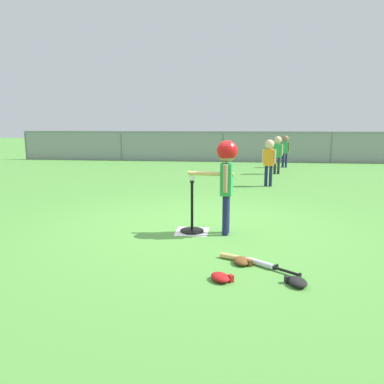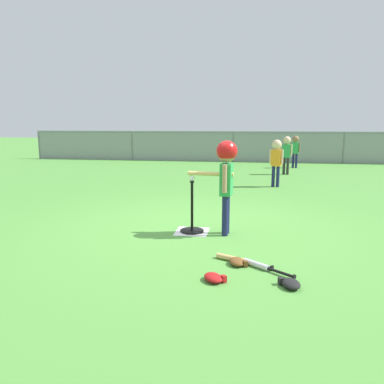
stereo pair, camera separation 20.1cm
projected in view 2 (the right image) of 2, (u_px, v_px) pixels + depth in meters
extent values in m
plane|color=#51933D|center=(201.00, 227.00, 5.26)|extent=(60.00, 60.00, 0.00)
cube|color=white|center=(192.00, 231.00, 5.03)|extent=(0.44, 0.44, 0.01)
cylinder|color=black|center=(192.00, 231.00, 5.03)|extent=(0.32, 0.32, 0.03)
cylinder|color=black|center=(192.00, 206.00, 4.97)|extent=(0.04, 0.04, 0.67)
cylinder|color=black|center=(192.00, 182.00, 4.91)|extent=(0.06, 0.06, 0.02)
sphere|color=white|center=(192.00, 178.00, 4.90)|extent=(0.07, 0.07, 0.07)
cylinder|color=#191E4C|center=(225.00, 216.00, 4.81)|extent=(0.08, 0.08, 0.53)
cylinder|color=#191E4C|center=(227.00, 214.00, 4.92)|extent=(0.08, 0.08, 0.53)
cube|color=green|center=(226.00, 179.00, 4.78)|extent=(0.16, 0.25, 0.41)
cylinder|color=tan|center=(225.00, 179.00, 4.64)|extent=(0.06, 0.06, 0.35)
cylinder|color=tan|center=(228.00, 176.00, 4.92)|extent=(0.06, 0.06, 0.35)
sphere|color=tan|center=(227.00, 153.00, 4.72)|extent=(0.24, 0.24, 0.24)
sphere|color=red|center=(227.00, 151.00, 4.71)|extent=(0.27, 0.27, 0.27)
cylinder|color=#DBB266|center=(211.00, 174.00, 4.82)|extent=(0.60, 0.12, 0.06)
cylinder|color=#191E4C|center=(278.00, 177.00, 8.51)|extent=(0.08, 0.08, 0.48)
cylinder|color=#191E4C|center=(273.00, 176.00, 8.56)|extent=(0.08, 0.08, 0.48)
cube|color=orange|center=(276.00, 158.00, 8.46)|extent=(0.25, 0.19, 0.38)
cylinder|color=beige|center=(282.00, 157.00, 8.39)|extent=(0.05, 0.05, 0.32)
cylinder|color=beige|center=(271.00, 156.00, 8.52)|extent=(0.05, 0.05, 0.32)
sphere|color=beige|center=(277.00, 144.00, 8.40)|extent=(0.21, 0.21, 0.21)
cylinder|color=#191E4C|center=(296.00, 161.00, 12.14)|extent=(0.07, 0.07, 0.47)
cylinder|color=#191E4C|center=(293.00, 161.00, 12.18)|extent=(0.07, 0.07, 0.47)
cube|color=green|center=(295.00, 148.00, 12.08)|extent=(0.23, 0.18, 0.36)
cylinder|color=#8C6647|center=(299.00, 147.00, 12.03)|extent=(0.05, 0.05, 0.31)
cylinder|color=#8C6647|center=(291.00, 147.00, 12.13)|extent=(0.05, 0.05, 0.31)
sphere|color=#8C6647|center=(296.00, 139.00, 12.03)|extent=(0.21, 0.21, 0.21)
cylinder|color=#262626|center=(288.00, 166.00, 10.58)|extent=(0.08, 0.08, 0.48)
cylinder|color=#262626|center=(284.00, 166.00, 10.62)|extent=(0.08, 0.08, 0.48)
cube|color=green|center=(287.00, 151.00, 10.52)|extent=(0.24, 0.18, 0.38)
cylinder|color=beige|center=(291.00, 150.00, 10.46)|extent=(0.05, 0.05, 0.32)
cylinder|color=beige|center=(282.00, 150.00, 10.57)|extent=(0.05, 0.05, 0.32)
sphere|color=beige|center=(287.00, 140.00, 10.46)|extent=(0.22, 0.22, 0.22)
cylinder|color=silver|center=(256.00, 264.00, 3.79)|extent=(0.27, 0.23, 0.06)
cylinder|color=black|center=(281.00, 273.00, 3.58)|extent=(0.25, 0.20, 0.03)
cylinder|color=black|center=(294.00, 277.00, 3.48)|extent=(0.04, 0.05, 0.05)
cylinder|color=#DBB266|center=(230.00, 258.00, 3.96)|extent=(0.31, 0.19, 0.06)
cylinder|color=black|center=(258.00, 264.00, 3.79)|extent=(0.30, 0.16, 0.03)
cylinder|color=black|center=(272.00, 268.00, 3.70)|extent=(0.03, 0.05, 0.05)
ellipsoid|color=brown|center=(237.00, 262.00, 3.85)|extent=(0.21, 0.25, 0.07)
cube|color=brown|center=(245.00, 264.00, 3.79)|extent=(0.05, 0.06, 0.06)
ellipsoid|color=black|center=(291.00, 284.00, 3.32)|extent=(0.21, 0.25, 0.07)
cube|color=black|center=(281.00, 281.00, 3.38)|extent=(0.05, 0.06, 0.06)
ellipsoid|color=#B21919|center=(213.00, 278.00, 3.45)|extent=(0.26, 0.27, 0.07)
cube|color=#B21919|center=(224.00, 279.00, 3.43)|extent=(0.06, 0.06, 0.06)
cylinder|color=slate|center=(39.00, 145.00, 15.29)|extent=(0.06, 0.06, 1.15)
cylinder|color=slate|center=(132.00, 146.00, 14.68)|extent=(0.06, 0.06, 1.15)
cylinder|color=slate|center=(233.00, 147.00, 14.06)|extent=(0.06, 0.06, 1.15)
cylinder|color=slate|center=(344.00, 148.00, 13.45)|extent=(0.06, 0.06, 1.15)
cube|color=gray|center=(233.00, 133.00, 13.97)|extent=(16.00, 0.03, 0.03)
cube|color=gray|center=(233.00, 147.00, 14.06)|extent=(16.00, 0.01, 1.15)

